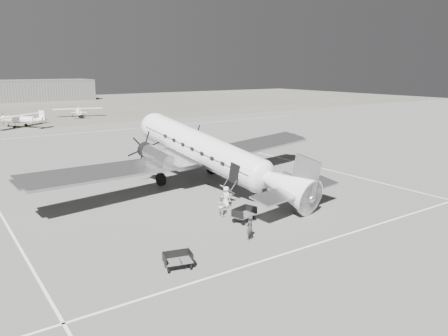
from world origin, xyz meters
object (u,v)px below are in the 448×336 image
hangar_main (22,91)px  dc3_airliner (211,155)px  light_plane_left (21,121)px  ramp_agent (222,206)px  baggage_cart_near (244,215)px  baggage_cart_far (178,261)px  light_plane_right (78,112)px  passenger (226,197)px  ground_crew (250,228)px

hangar_main → dc3_airliner: size_ratio=1.36×
light_plane_left → ramp_agent: light_plane_left is taller
light_plane_left → ramp_agent: bearing=-126.9°
dc3_airliner → baggage_cart_near: (-2.69, -8.36, -2.46)m
dc3_airliner → baggage_cart_far: (-9.89, -12.12, -2.50)m
light_plane_right → passenger: bearing=-83.6°
dc3_airliner → ground_crew: (-4.38, -11.12, -2.18)m
dc3_airliner → baggage_cart_far: 15.84m
baggage_cart_far → hangar_main: bearing=97.0°
ramp_agent → baggage_cart_far: bearing=123.8°
ground_crew → baggage_cart_near: bearing=-135.1°
hangar_main → ramp_agent: size_ratio=27.94×
ground_crew → hangar_main: bearing=-108.5°
light_plane_right → light_plane_left: bearing=-125.1°
light_plane_left → baggage_cart_near: bearing=-126.4°
baggage_cart_near → ramp_agent: 1.96m
baggage_cart_far → passenger: bearing=55.6°
ramp_agent → passenger: (1.33, 1.37, 0.07)m
ground_crew → passenger: size_ratio=0.93×
dc3_airliner → light_plane_right: bearing=73.7°
ground_crew → light_plane_left: bearing=-102.3°
dc3_airliner → baggage_cart_far: dc3_airliner is taller
hangar_main → baggage_cart_near: size_ratio=24.39×
dc3_airliner → light_plane_left: dc3_airliner is taller
dc3_airliner → baggage_cart_near: dc3_airliner is taller
hangar_main → passenger: size_ratio=25.54×
baggage_cart_far → ramp_agent: 8.65m
baggage_cart_near → ground_crew: ground_crew is taller
dc3_airliner → ramp_agent: 7.63m
ramp_agent → light_plane_left: bearing=-4.1°
ground_crew → passenger: bearing=-125.5°
light_plane_left → ramp_agent: size_ratio=7.82×
hangar_main → baggage_cart_near: bearing=-94.2°
ground_crew → passenger: passenger is taller
light_plane_right → ground_crew: bearing=-84.8°
baggage_cart_near → baggage_cart_far: size_ratio=1.11×
ramp_agent → passenger: size_ratio=0.91×
hangar_main → ground_crew: bearing=-94.9°
dc3_airliner → light_plane_right: size_ratio=3.01×
hangar_main → passenger: (-8.78, -125.23, -2.48)m
baggage_cart_near → ground_crew: size_ratio=1.12×
light_plane_left → ground_crew: bearing=-128.1°
ground_crew → ramp_agent: ground_crew is taller
passenger → hangar_main: bearing=-10.9°
baggage_cart_near → baggage_cart_far: bearing=-168.7°
light_plane_left → baggage_cart_near: size_ratio=6.82×
baggage_cart_near → ramp_agent: size_ratio=1.15×
light_plane_right → baggage_cart_near: 72.92m
light_plane_left → baggage_cart_far: (-3.99, -64.50, -0.78)m
baggage_cart_near → ground_crew: (-1.69, -2.76, 0.28)m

